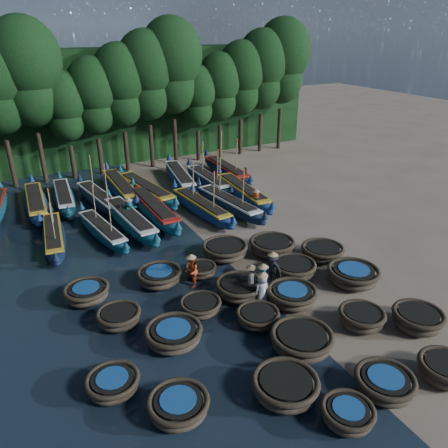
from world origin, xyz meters
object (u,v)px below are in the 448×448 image
coracle_5 (179,406)px  long_boat_5 (153,209)px  coracle_4 (445,369)px  coracle_17 (240,288)px  coracle_8 (362,318)px  coracle_13 (292,295)px  coracle_16 (201,306)px  coracle_23 (225,250)px  coracle_19 (322,252)px  long_boat_13 (121,187)px  coracle_21 (159,276)px  coracle_7 (302,340)px  coracle_20 (87,293)px  long_boat_16 (208,180)px  fisherman_0 (262,289)px  fisherman_4 (251,280)px  long_boat_14 (146,190)px  coracle_9 (418,319)px  coracle_3 (385,383)px  long_boat_4 (130,220)px  long_boat_2 (54,236)px  coracle_11 (174,334)px  coracle_22 (201,270)px  long_boat_6 (201,207)px  long_boat_8 (243,192)px  fisherman_6 (256,201)px  fisherman_5 (130,211)px  fisherman_1 (263,280)px  long_boat_17 (226,171)px  long_boat_15 (180,177)px  coracle_15 (119,317)px  long_boat_11 (64,197)px  coracle_6 (285,386)px  fisherman_2 (191,270)px  coracle_2 (348,414)px  coracle_24 (272,246)px  long_boat_10 (36,203)px  long_boat_3 (102,230)px  coracle_12 (258,317)px  long_boat_12 (99,198)px  long_boat_7 (229,204)px  coracle_18 (293,268)px

coracle_5 → long_boat_5: bearing=73.0°
coracle_4 → coracle_17: coracle_17 is taller
coracle_8 → coracle_13: 3.20m
coracle_16 → coracle_23: 5.23m
coracle_19 → long_boat_13: bearing=114.7°
coracle_13 → coracle_21: size_ratio=1.11×
coracle_7 → coracle_20: bearing=132.2°
long_boat_16 → fisherman_0: 16.46m
coracle_21 → fisherman_4: size_ratio=1.26×
long_boat_14 → coracle_9: bearing=-84.2°
coracle_3 → coracle_8: bearing=57.7°
long_boat_4 → coracle_7: bearing=-83.9°
long_boat_2 → fisherman_4: (7.40, -10.04, 0.36)m
coracle_11 → coracle_22: size_ratio=1.32×
long_boat_2 → fisherman_0: long_boat_2 is taller
coracle_17 → long_boat_6: (2.62, 9.75, 0.10)m
long_boat_5 → long_boat_14: size_ratio=1.00×
coracle_5 → coracle_16: 5.68m
long_boat_5 → long_boat_8: long_boat_5 is taller
long_boat_4 → fisherman_6: size_ratio=4.82×
long_boat_13 → fisherman_5: (-0.96, -5.50, 0.29)m
long_boat_6 → coracle_22: bearing=-120.4°
long_boat_16 → fisherman_1: 15.84m
long_boat_4 → long_boat_16: bearing=27.1°
coracle_8 → long_boat_8: size_ratio=0.27×
coracle_5 → long_boat_17: bearing=57.9°
long_boat_14 → long_boat_15: bearing=17.9°
coracle_15 → coracle_16: 3.56m
long_boat_11 → coracle_22: bearing=-67.0°
coracle_6 → fisherman_2: fisherman_2 is taller
long_boat_2 → fisherman_6: (12.98, -1.53, 0.36)m
coracle_2 → coracle_7: coracle_7 is taller
coracle_21 → fisherman_4: bearing=-40.7°
coracle_24 → long_boat_10: 16.95m
coracle_22 → fisherman_4: size_ratio=1.08×
long_boat_8 → long_boat_15: (-2.69, 5.43, -0.01)m
long_boat_3 → long_boat_17: long_boat_17 is taller
coracle_12 → long_boat_12: size_ratio=0.26×
coracle_5 → long_boat_10: size_ratio=0.27×
coracle_5 → coracle_22: 8.81m
fisherman_4 → long_boat_12: bearing=-125.8°
coracle_21 → long_boat_12: (-0.12, 11.86, 0.09)m
coracle_5 → fisherman_2: size_ratio=1.23×
long_boat_7 → long_boat_14: (-4.21, 5.11, 0.06)m
long_boat_13 → coracle_18: bearing=-73.4°
fisherman_0 → fisherman_6: size_ratio=1.03×
coracle_9 → coracle_21: (-8.43, 8.44, -0.02)m
coracle_23 → long_boat_10: (-8.32, 12.15, 0.09)m
coracle_9 → fisherman_0: fisherman_0 is taller
coracle_19 → coracle_20: coracle_19 is taller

